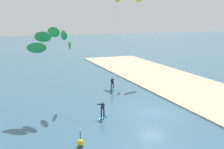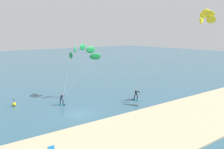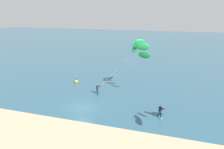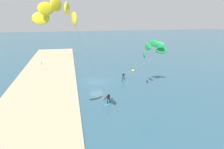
% 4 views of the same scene
% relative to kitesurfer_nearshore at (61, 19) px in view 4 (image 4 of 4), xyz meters
% --- Properties ---
extents(ground_plane, '(240.00, 240.00, 0.00)m').
position_rel_kitesurfer_nearshore_xyz_m(ground_plane, '(-19.01, 5.36, -12.40)').
color(ground_plane, '#2D566B').
extents(sand_strip, '(80.00, 11.99, 0.16)m').
position_rel_kitesurfer_nearshore_xyz_m(sand_strip, '(-19.01, -4.50, -12.32)').
color(sand_strip, tan).
rests_on(sand_strip, ground).
extents(kitesurfer_nearshore, '(11.10, 8.93, 14.11)m').
position_rel_kitesurfer_nearshore_xyz_m(kitesurfer_nearshore, '(0.00, 0.00, 0.00)').
color(kitesurfer_nearshore, '#23ADD1').
rests_on(kitesurfer_nearshore, ground).
extents(kitesurfer_mid_water, '(8.80, 7.19, 8.71)m').
position_rel_kitesurfer_nearshore_xyz_m(kitesurfer_mid_water, '(-12.97, 14.04, -5.25)').
color(kitesurfer_mid_water, '#23ADD1').
rests_on(kitesurfer_mid_water, ground).
extents(marker_buoy, '(0.56, 0.56, 1.38)m').
position_rel_kitesurfer_nearshore_xyz_m(marker_buoy, '(-24.48, 14.49, -12.10)').
color(marker_buoy, yellow).
rests_on(marker_buoy, ground).
extents(beach_flag, '(0.56, 0.05, 2.20)m').
position_rel_kitesurfer_nearshore_xyz_m(beach_flag, '(-28.63, -5.87, -10.69)').
color(beach_flag, gray).
rests_on(beach_flag, sand_strip).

